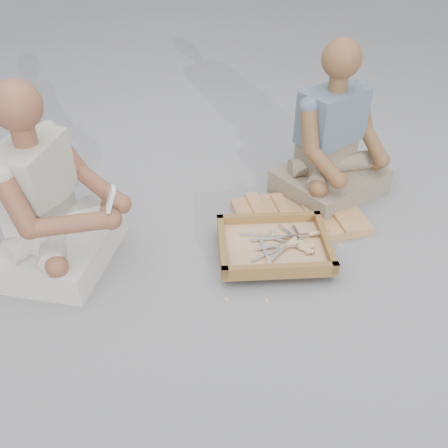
# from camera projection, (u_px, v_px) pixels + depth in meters

# --- Properties ---
(ground) EXTENTS (60.00, 60.00, 0.00)m
(ground) POSITION_uv_depth(u_px,v_px,m) (218.00, 307.00, 2.06)
(ground) COLOR gray
(ground) RESTS_ON ground
(carved_panel) EXTENTS (0.72, 0.59, 0.04)m
(carved_panel) POSITION_uv_depth(u_px,v_px,m) (299.00, 216.00, 2.53)
(carved_panel) COLOR #AA6D42
(carved_panel) RESTS_ON ground
(tool_tray) EXTENTS (0.56, 0.47, 0.07)m
(tool_tray) POSITION_uv_depth(u_px,v_px,m) (274.00, 246.00, 2.28)
(tool_tray) COLOR brown
(tool_tray) RESTS_ON carved_panel
(chisel_0) EXTENTS (0.08, 0.22, 0.02)m
(chisel_0) POSITION_uv_depth(u_px,v_px,m) (304.00, 246.00, 2.26)
(chisel_0) COLOR silver
(chisel_0) RESTS_ON tool_tray
(chisel_1) EXTENTS (0.22, 0.03, 0.02)m
(chisel_1) POSITION_uv_depth(u_px,v_px,m) (275.00, 235.00, 2.33)
(chisel_1) COLOR silver
(chisel_1) RESTS_ON tool_tray
(chisel_2) EXTENTS (0.15, 0.18, 0.02)m
(chisel_2) POSITION_uv_depth(u_px,v_px,m) (302.00, 243.00, 2.27)
(chisel_2) COLOR silver
(chisel_2) RESTS_ON tool_tray
(chisel_3) EXTENTS (0.20, 0.12, 0.02)m
(chisel_3) POSITION_uv_depth(u_px,v_px,m) (301.00, 243.00, 2.28)
(chisel_3) COLOR silver
(chisel_3) RESTS_ON tool_tray
(chisel_4) EXTENTS (0.07, 0.22, 0.02)m
(chisel_4) POSITION_uv_depth(u_px,v_px,m) (268.00, 260.00, 2.17)
(chisel_4) COLOR silver
(chisel_4) RESTS_ON tool_tray
(chisel_5) EXTENTS (0.22, 0.05, 0.02)m
(chisel_5) POSITION_uv_depth(u_px,v_px,m) (301.00, 246.00, 2.26)
(chisel_5) COLOR silver
(chisel_5) RESTS_ON tool_tray
(chisel_6) EXTENTS (0.19, 0.15, 0.02)m
(chisel_6) POSITION_uv_depth(u_px,v_px,m) (282.00, 248.00, 2.25)
(chisel_6) COLOR silver
(chisel_6) RESTS_ON tool_tray
(chisel_7) EXTENTS (0.14, 0.19, 0.02)m
(chisel_7) POSITION_uv_depth(u_px,v_px,m) (288.00, 245.00, 2.25)
(chisel_7) COLOR silver
(chisel_7) RESTS_ON tool_tray
(chisel_8) EXTENTS (0.22, 0.07, 0.02)m
(chisel_8) POSITION_uv_depth(u_px,v_px,m) (312.00, 234.00, 2.32)
(chisel_8) COLOR silver
(chisel_8) RESTS_ON tool_tray
(chisel_9) EXTENTS (0.22, 0.07, 0.02)m
(chisel_9) POSITION_uv_depth(u_px,v_px,m) (285.00, 237.00, 2.31)
(chisel_9) COLOR silver
(chisel_9) RESTS_ON tool_tray
(chisel_10) EXTENTS (0.20, 0.12, 0.02)m
(chisel_10) POSITION_uv_depth(u_px,v_px,m) (302.00, 248.00, 2.24)
(chisel_10) COLOR silver
(chisel_10) RESTS_ON tool_tray
(chisel_11) EXTENTS (0.21, 0.09, 0.02)m
(chisel_11) POSITION_uv_depth(u_px,v_px,m) (291.00, 244.00, 2.27)
(chisel_11) COLOR silver
(chisel_11) RESTS_ON tool_tray
(wood_chip_0) EXTENTS (0.02, 0.02, 0.00)m
(wood_chip_0) POSITION_uv_depth(u_px,v_px,m) (235.00, 236.00, 2.44)
(wood_chip_0) COLOR tan
(wood_chip_0) RESTS_ON ground
(wood_chip_1) EXTENTS (0.02, 0.02, 0.00)m
(wood_chip_1) POSITION_uv_depth(u_px,v_px,m) (267.00, 301.00, 2.08)
(wood_chip_1) COLOR tan
(wood_chip_1) RESTS_ON ground
(wood_chip_2) EXTENTS (0.02, 0.02, 0.00)m
(wood_chip_2) POSITION_uv_depth(u_px,v_px,m) (285.00, 239.00, 2.41)
(wood_chip_2) COLOR tan
(wood_chip_2) RESTS_ON ground
(wood_chip_3) EXTENTS (0.02, 0.02, 0.00)m
(wood_chip_3) POSITION_uv_depth(u_px,v_px,m) (313.00, 240.00, 2.41)
(wood_chip_3) COLOR tan
(wood_chip_3) RESTS_ON ground
(wood_chip_4) EXTENTS (0.02, 0.02, 0.00)m
(wood_chip_4) POSITION_uv_depth(u_px,v_px,m) (313.00, 220.00, 2.54)
(wood_chip_4) COLOR tan
(wood_chip_4) RESTS_ON ground
(wood_chip_5) EXTENTS (0.02, 0.02, 0.00)m
(wood_chip_5) POSITION_uv_depth(u_px,v_px,m) (234.00, 276.00, 2.20)
(wood_chip_5) COLOR tan
(wood_chip_5) RESTS_ON ground
(wood_chip_6) EXTENTS (0.02, 0.02, 0.00)m
(wood_chip_6) POSITION_uv_depth(u_px,v_px,m) (227.00, 300.00, 2.09)
(wood_chip_6) COLOR tan
(wood_chip_6) RESTS_ON ground
(wood_chip_7) EXTENTS (0.02, 0.02, 0.00)m
(wood_chip_7) POSITION_uv_depth(u_px,v_px,m) (260.00, 206.00, 2.64)
(wood_chip_7) COLOR tan
(wood_chip_7) RESTS_ON ground
(wood_chip_8) EXTENTS (0.02, 0.02, 0.00)m
(wood_chip_8) POSITION_uv_depth(u_px,v_px,m) (341.00, 246.00, 2.37)
(wood_chip_8) COLOR tan
(wood_chip_8) RESTS_ON ground
(craftsman) EXTENTS (0.59, 0.59, 0.85)m
(craftsman) POSITION_uv_depth(u_px,v_px,m) (50.00, 207.00, 2.13)
(craftsman) COLOR beige
(craftsman) RESTS_ON ground
(companion) EXTENTS (0.67, 0.67, 0.83)m
(companion) POSITION_uv_depth(u_px,v_px,m) (333.00, 147.00, 2.59)
(companion) COLOR gray
(companion) RESTS_ON ground
(mobile_phone) EXTENTS (0.06, 0.06, 0.11)m
(mobile_phone) POSITION_uv_depth(u_px,v_px,m) (111.00, 199.00, 1.97)
(mobile_phone) COLOR silver
(mobile_phone) RESTS_ON craftsman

